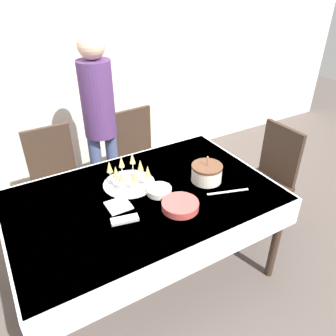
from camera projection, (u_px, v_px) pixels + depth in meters
The scene contains 14 objects.
ground_plane at pixel (148, 272), 2.63m from camera, with size 12.00×12.00×0.00m, color #564C47.
wall_back at pixel (62, 58), 3.18m from camera, with size 8.00×0.05×2.70m.
dining_table at pixel (144, 207), 2.29m from camera, with size 1.80×1.16×0.76m.
dining_chair_far_left at pixel (57, 178), 2.84m from camera, with size 0.42×0.42×0.97m.
dining_chair_far_right at pixel (139, 155), 3.18m from camera, with size 0.45×0.45×0.97m.
dining_chair_right_end at pixel (268, 175), 2.88m from camera, with size 0.42×0.42×0.97m.
birthday_cake at pixel (207, 173), 2.36m from camera, with size 0.22×0.22×0.20m.
champagne_tray at pixel (128, 174), 2.31m from camera, with size 0.37×0.37×0.18m.
plate_stack_main at pixel (180, 205), 2.10m from camera, with size 0.24×0.24×0.05m.
plate_stack_dessert at pixel (159, 191), 2.25m from camera, with size 0.17×0.17×0.04m.
cake_knife at pixel (228, 192), 2.27m from camera, with size 0.29×0.11×0.00m.
fork_pile at pixel (125, 220), 2.00m from camera, with size 0.18×0.09×0.02m.
napkin_pile at pixel (118, 206), 2.13m from camera, with size 0.15×0.15×0.01m.
person_standing at pixel (99, 113), 2.82m from camera, with size 0.28×0.28×1.69m.
Camera 1 is at (-0.78, -1.64, 2.09)m, focal length 35.00 mm.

